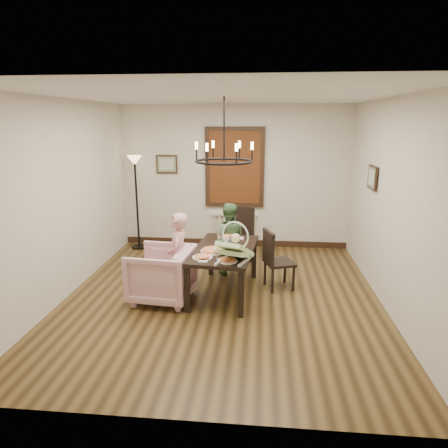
% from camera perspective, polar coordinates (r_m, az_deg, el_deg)
% --- Properties ---
extents(room_shell, '(4.51, 5.00, 2.81)m').
position_cam_1_polar(room_shell, '(5.83, 0.09, 3.80)').
color(room_shell, brown).
rests_on(room_shell, ground).
extents(dining_table, '(0.99, 1.57, 0.70)m').
position_cam_1_polar(dining_table, '(5.80, 0.01, -4.27)').
color(dining_table, black).
rests_on(dining_table, room_shell).
extents(chair_far, '(0.56, 0.56, 1.03)m').
position_cam_1_polar(chair_far, '(7.02, 2.06, -1.79)').
color(chair_far, black).
rests_on(chair_far, room_shell).
extents(chair_right, '(0.52, 0.52, 0.92)m').
position_cam_1_polar(chair_right, '(6.11, 7.94, -4.98)').
color(chair_right, black).
rests_on(chair_right, room_shell).
extents(armchair, '(0.93, 0.91, 0.77)m').
position_cam_1_polar(armchair, '(5.75, -8.90, -7.09)').
color(armchair, beige).
rests_on(armchair, room_shell).
extents(elderly_woman, '(0.28, 0.40, 1.05)m').
position_cam_1_polar(elderly_woman, '(5.70, -6.57, -5.73)').
color(elderly_woman, '#CE9194').
rests_on(elderly_woman, room_shell).
extents(seated_man, '(0.51, 0.41, 1.00)m').
position_cam_1_polar(seated_man, '(6.61, 0.59, -2.96)').
color(seated_man, '#497445').
rests_on(seated_man, room_shell).
extents(baby_bouncer, '(0.57, 0.66, 0.36)m').
position_cam_1_polar(baby_bouncer, '(5.22, 1.58, -3.39)').
color(baby_bouncer, '#C3E9A1').
rests_on(baby_bouncer, dining_table).
extents(salad_bowl, '(0.30, 0.30, 0.07)m').
position_cam_1_polar(salad_bowl, '(5.55, -0.20, -3.82)').
color(salad_bowl, white).
rests_on(salad_bowl, dining_table).
extents(pizza_platter, '(0.36, 0.36, 0.04)m').
position_cam_1_polar(pizza_platter, '(5.62, -1.55, -3.80)').
color(pizza_platter, tan).
rests_on(pizza_platter, dining_table).
extents(drinking_glass, '(0.06, 0.06, 0.13)m').
position_cam_1_polar(drinking_glass, '(5.88, 1.10, -2.50)').
color(drinking_glass, silver).
rests_on(drinking_glass, dining_table).
extents(window_blinds, '(1.00, 0.03, 1.40)m').
position_cam_1_polar(window_blinds, '(7.87, 1.53, 8.07)').
color(window_blinds, '#542510').
rests_on(window_blinds, room_shell).
extents(radiator, '(0.92, 0.12, 0.62)m').
position_cam_1_polar(radiator, '(8.12, 1.48, -0.71)').
color(radiator, silver).
rests_on(radiator, room_shell).
extents(picture_back, '(0.42, 0.03, 0.36)m').
position_cam_1_polar(picture_back, '(8.08, -8.17, 8.46)').
color(picture_back, black).
rests_on(picture_back, room_shell).
extents(picture_right, '(0.03, 0.42, 0.36)m').
position_cam_1_polar(picture_right, '(6.51, 20.43, 6.25)').
color(picture_right, black).
rests_on(picture_right, room_shell).
extents(floor_lamp, '(0.30, 0.30, 1.80)m').
position_cam_1_polar(floor_lamp, '(8.03, -12.33, 2.82)').
color(floor_lamp, black).
rests_on(floor_lamp, room_shell).
extents(chandelier, '(0.80, 0.80, 0.04)m').
position_cam_1_polar(chandelier, '(5.52, 0.01, 8.95)').
color(chandelier, black).
rests_on(chandelier, room_shell).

